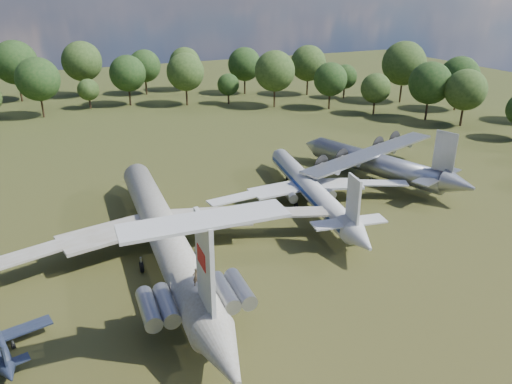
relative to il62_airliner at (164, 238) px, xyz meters
name	(u,v)px	position (x,y,z in m)	size (l,w,h in m)	color
ground	(171,243)	(1.58, 3.43, -2.68)	(300.00, 300.00, 0.00)	#1D3913
il62_airliner	(164,238)	(0.00, 0.00, 0.00)	(42.07, 54.69, 5.36)	beige
tu104_jet	(310,192)	(23.45, 6.37, -0.65)	(30.55, 40.73, 4.07)	silver
an12_transport	(375,166)	(38.53, 10.94, -0.38)	(31.29, 34.97, 4.60)	#97999E
person_on_il62	(196,277)	(-0.81, -15.00, 3.55)	(0.63, 0.42, 1.74)	olive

